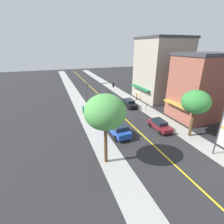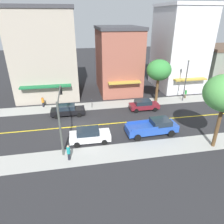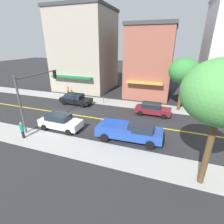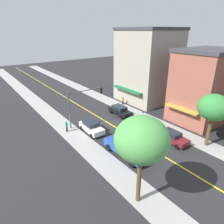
# 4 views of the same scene
# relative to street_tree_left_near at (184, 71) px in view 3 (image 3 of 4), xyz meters

# --- Properties ---
(ground_plane) EXTENTS (140.00, 140.00, 0.00)m
(ground_plane) POSITION_rel_street_tree_left_near_xyz_m (6.38, -12.75, -5.15)
(ground_plane) COLOR #262628
(sidewalk_left) EXTENTS (2.99, 126.00, 0.01)m
(sidewalk_left) POSITION_rel_street_tree_left_near_xyz_m (0.15, -12.75, -5.15)
(sidewalk_left) COLOR #9E9E99
(sidewalk_left) RESTS_ON ground
(sidewalk_right) EXTENTS (2.99, 126.00, 0.01)m
(sidewalk_right) POSITION_rel_street_tree_left_near_xyz_m (12.61, -12.75, -5.15)
(sidewalk_right) COLOR #9E9E99
(sidewalk_right) RESTS_ON ground
(road_centerline_stripe) EXTENTS (0.20, 126.00, 0.00)m
(road_centerline_stripe) POSITION_rel_street_tree_left_near_xyz_m (6.38, -12.75, -5.15)
(road_centerline_stripe) COLOR yellow
(road_centerline_stripe) RESTS_ON ground
(corner_shop_building) EXTENTS (10.84, 10.24, 14.23)m
(corner_shop_building) POSITION_rel_street_tree_left_near_xyz_m (-6.71, -17.42, 1.97)
(corner_shop_building) COLOR #A39989
(corner_shop_building) RESTS_ON ground
(tan_rowhouse) EXTENTS (10.85, 7.30, 11.25)m
(tan_rowhouse) POSITION_rel_street_tree_left_near_xyz_m (-6.70, -5.11, 0.49)
(tan_rowhouse) COLOR #935142
(tan_rowhouse) RESTS_ON ground
(street_tree_left_near) EXTENTS (3.80, 3.80, 6.81)m
(street_tree_left_near) POSITION_rel_street_tree_left_near_xyz_m (0.00, 0.00, 0.00)
(street_tree_left_near) COLOR brown
(street_tree_left_near) RESTS_ON ground
(street_tree_right_corner) EXTENTS (4.28, 4.28, 7.90)m
(street_tree_right_corner) POSITION_rel_street_tree_left_near_xyz_m (13.33, 1.29, 0.89)
(street_tree_right_corner) COLOR brown
(street_tree_right_corner) RESTS_ON ground
(fire_hydrant) EXTENTS (0.44, 0.24, 0.77)m
(fire_hydrant) POSITION_rel_street_tree_left_near_xyz_m (0.80, -15.83, -4.77)
(fire_hydrant) COLOR yellow
(fire_hydrant) RESTS_ON ground
(parking_meter) EXTENTS (0.12, 0.18, 1.34)m
(parking_meter) POSITION_rel_street_tree_left_near_xyz_m (0.84, -10.72, -4.26)
(parking_meter) COLOR #4C4C51
(parking_meter) RESTS_ON ground
(traffic_light_mast) EXTENTS (6.09, 0.32, 5.81)m
(traffic_light_mast) POSITION_rel_street_tree_left_near_xyz_m (9.99, -14.67, -1.13)
(traffic_light_mast) COLOR #474C47
(traffic_light_mast) RESTS_ON ground
(street_lamp) EXTENTS (0.70, 0.36, 6.81)m
(street_lamp) POSITION_rel_street_tree_left_near_xyz_m (0.63, 4.44, -0.98)
(street_lamp) COLOR #38383D
(street_lamp) RESTS_ON ground
(white_sedan_right_curb) EXTENTS (2.08, 4.51, 1.63)m
(white_sedan_right_curb) POSITION_rel_street_tree_left_near_xyz_m (10.10, -11.82, -4.31)
(white_sedan_right_curb) COLOR silver
(white_sedan_right_curb) RESTS_ON ground
(maroon_sedan_left_curb) EXTENTS (2.01, 4.34, 1.51)m
(maroon_sedan_left_curb) POSITION_rel_street_tree_left_near_xyz_m (3.00, -3.15, -4.36)
(maroon_sedan_left_curb) COLOR maroon
(maroon_sedan_left_curb) RESTS_ON ground
(black_sedan_left_curb) EXTENTS (2.10, 4.68, 1.56)m
(black_sedan_left_curb) POSITION_rel_street_tree_left_near_xyz_m (2.80, -14.34, -4.34)
(black_sedan_left_curb) COLOR black
(black_sedan_left_curb) RESTS_ON ground
(blue_pickup_truck) EXTENTS (2.54, 6.15, 1.82)m
(blue_pickup_truck) POSITION_rel_street_tree_left_near_xyz_m (9.78, -4.30, -4.22)
(blue_pickup_truck) COLOR #1E429E
(blue_pickup_truck) RESTS_ON ground
(pedestrian_orange_shirt) EXTENTS (0.38, 0.38, 1.61)m
(pedestrian_orange_shirt) POSITION_rel_street_tree_left_near_xyz_m (-0.93, -18.10, -4.31)
(pedestrian_orange_shirt) COLOR black
(pedestrian_orange_shirt) RESTS_ON ground
(pedestrian_green_shirt) EXTENTS (0.36, 0.36, 1.57)m
(pedestrian_green_shirt) POSITION_rel_street_tree_left_near_xyz_m (-0.36, 5.43, -4.33)
(pedestrian_green_shirt) COLOR brown
(pedestrian_green_shirt) RESTS_ON ground
(pedestrian_teal_shirt) EXTENTS (0.34, 0.34, 1.66)m
(pedestrian_teal_shirt) POSITION_rel_street_tree_left_near_xyz_m (12.91, -14.08, -4.27)
(pedestrian_teal_shirt) COLOR black
(pedestrian_teal_shirt) RESTS_ON ground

